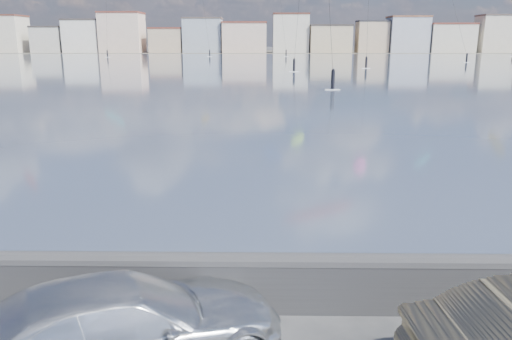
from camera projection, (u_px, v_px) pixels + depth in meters
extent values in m
cube|color=#354462|center=(258.00, 65.00, 94.66)|extent=(500.00, 177.00, 0.00)
cube|color=#4C473D|center=(261.00, 52.00, 199.62)|extent=(500.00, 60.00, 0.00)
cube|color=#28282B|center=(197.00, 286.00, 8.63)|extent=(400.00, 0.35, 0.90)
cylinder|color=#28282B|center=(196.00, 262.00, 8.52)|extent=(400.00, 0.36, 0.36)
cube|color=beige|center=(3.00, 35.00, 185.89)|extent=(16.00, 12.00, 13.00)
cube|color=#562D23|center=(0.00, 16.00, 184.17)|extent=(16.32, 12.24, 0.60)
cube|color=beige|center=(50.00, 40.00, 186.13)|extent=(11.00, 10.00, 9.00)
cube|color=#383330|center=(48.00, 27.00, 184.92)|extent=(11.22, 10.20, 0.60)
cube|color=white|center=(84.00, 37.00, 185.62)|extent=(13.00, 11.00, 11.50)
cube|color=#383330|center=(83.00, 20.00, 184.09)|extent=(13.26, 11.22, 0.60)
cube|color=beige|center=(122.00, 33.00, 185.09)|extent=(15.00, 12.00, 14.00)
cube|color=brown|center=(121.00, 13.00, 183.24)|extent=(15.30, 12.24, 0.60)
cube|color=#CCB293|center=(167.00, 41.00, 185.53)|extent=(12.00, 10.00, 8.50)
cube|color=brown|center=(166.00, 28.00, 184.38)|extent=(12.24, 10.20, 0.60)
cube|color=#9EA8B7|center=(203.00, 36.00, 184.89)|extent=(14.00, 11.00, 12.00)
cube|color=#4C423D|center=(203.00, 18.00, 183.30)|extent=(14.28, 11.22, 0.60)
cube|color=beige|center=(245.00, 38.00, 184.85)|extent=(16.00, 13.00, 10.50)
cube|color=brown|center=(245.00, 23.00, 183.44)|extent=(16.32, 13.26, 0.60)
cube|color=silver|center=(291.00, 34.00, 184.21)|extent=(13.00, 10.00, 13.50)
cube|color=#562D23|center=(291.00, 14.00, 182.43)|extent=(13.26, 10.20, 0.60)
cube|color=beige|center=(330.00, 40.00, 184.50)|extent=(15.00, 12.00, 9.50)
cube|color=#383330|center=(330.00, 25.00, 183.22)|extent=(15.30, 12.24, 0.60)
cube|color=#CCB293|center=(372.00, 37.00, 184.08)|extent=(11.00, 9.00, 11.00)
cube|color=#2D2D33|center=(373.00, 21.00, 182.61)|extent=(11.22, 9.18, 0.60)
cube|color=#B2B7C6|center=(407.00, 35.00, 183.69)|extent=(14.00, 11.00, 12.50)
cube|color=brown|center=(409.00, 17.00, 182.04)|extent=(14.28, 11.22, 0.60)
cube|color=beige|center=(449.00, 39.00, 183.77)|extent=(16.00, 12.00, 10.00)
cube|color=brown|center=(451.00, 24.00, 182.43)|extent=(16.32, 12.24, 0.60)
cube|color=beige|center=(495.00, 35.00, 183.15)|extent=(12.00, 10.00, 13.00)
cube|color=#4C423D|center=(497.00, 15.00, 181.43)|extent=(12.24, 10.20, 0.60)
imported|color=silver|center=(122.00, 327.00, 6.99)|extent=(5.08, 3.71, 1.37)
cube|color=white|center=(294.00, 72.00, 73.78)|extent=(1.40, 0.42, 0.08)
cylinder|color=black|center=(294.00, 65.00, 73.55)|extent=(0.36, 0.36, 1.70)
sphere|color=black|center=(294.00, 59.00, 73.33)|extent=(0.28, 0.28, 0.28)
cylinder|color=black|center=(297.00, 25.00, 77.37)|extent=(1.41, 11.03, 11.18)
cube|color=white|center=(366.00, 68.00, 82.73)|extent=(1.40, 0.42, 0.08)
cylinder|color=black|center=(366.00, 63.00, 82.50)|extent=(0.36, 0.36, 1.70)
sphere|color=black|center=(367.00, 57.00, 82.27)|extent=(0.28, 0.28, 0.28)
cylinder|color=black|center=(368.00, 5.00, 85.73)|extent=(2.05, 11.71, 18.39)
cube|color=white|center=(333.00, 89.00, 47.18)|extent=(1.40, 0.42, 0.08)
cylinder|color=black|center=(333.00, 80.00, 46.96)|extent=(0.36, 0.36, 1.70)
sphere|color=black|center=(333.00, 70.00, 46.73)|extent=(0.28, 0.28, 0.28)
cube|color=white|center=(286.00, 57.00, 140.86)|extent=(1.40, 0.42, 0.08)
cylinder|color=black|center=(286.00, 53.00, 140.64)|extent=(0.36, 0.36, 1.70)
sphere|color=black|center=(286.00, 50.00, 140.41)|extent=(0.28, 0.28, 0.28)
cylinder|color=black|center=(280.00, 0.00, 140.13)|extent=(3.38, 6.58, 28.55)
cube|color=white|center=(108.00, 57.00, 136.15)|extent=(1.40, 0.42, 0.08)
cylinder|color=black|center=(107.00, 54.00, 135.93)|extent=(0.36, 0.36, 1.70)
sphere|color=black|center=(107.00, 50.00, 135.70)|extent=(0.28, 0.28, 0.28)
cylinder|color=black|center=(107.00, 21.00, 138.78)|extent=(2.36, 10.52, 17.02)
cube|color=white|center=(466.00, 62.00, 104.26)|extent=(1.40, 0.42, 0.08)
cylinder|color=black|center=(467.00, 58.00, 104.03)|extent=(0.36, 0.36, 1.70)
sphere|color=black|center=(467.00, 54.00, 103.80)|extent=(0.28, 0.28, 0.28)
cylinder|color=black|center=(453.00, 1.00, 106.91)|extent=(3.83, 12.04, 22.70)
cube|color=white|center=(210.00, 57.00, 141.07)|extent=(1.40, 0.42, 0.08)
cylinder|color=black|center=(210.00, 53.00, 140.85)|extent=(0.36, 0.36, 1.70)
sphere|color=black|center=(210.00, 50.00, 140.62)|extent=(0.28, 0.28, 0.28)
cylinder|color=black|center=(206.00, 20.00, 142.25)|extent=(2.73, 7.65, 17.52)
cube|color=white|center=(512.00, 57.00, 140.74)|extent=(1.40, 0.42, 0.08)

